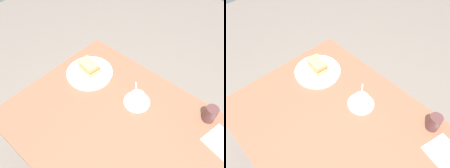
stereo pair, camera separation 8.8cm
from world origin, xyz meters
TOP-DOWN VIEW (x-y plane):
  - dining_table at (0.00, 0.00)m, footprint 1.25×0.87m
  - sandwich_plate at (-0.42, 0.16)m, footprint 0.29×0.29m
  - sandwich_front at (-0.44, 0.17)m, footprint 0.13×0.09m
  - coffee_saucer at (-0.07, 0.18)m, footprint 0.15×0.15m
  - coffee_cup at (-0.06, 0.18)m, footprint 0.11×0.08m
  - spoon at (-0.11, 0.24)m, footprint 0.07×0.08m
  - napkin at (0.40, 0.27)m, footprint 0.18×0.18m
  - drinking_glass at (0.28, 0.35)m, footprint 0.06×0.06m

SIDE VIEW (x-z plane):
  - dining_table at x=0.00m, z-range 0.29..1.05m
  - napkin at x=0.40m, z-range 0.76..0.76m
  - coffee_saucer at x=-0.07m, z-range 0.76..0.77m
  - sandwich_plate at x=-0.42m, z-range 0.76..0.77m
  - spoon at x=-0.11m, z-range 0.77..0.77m
  - coffee_cup at x=-0.06m, z-range 0.77..0.83m
  - sandwich_front at x=-0.44m, z-range 0.77..0.83m
  - drinking_glass at x=0.28m, z-range 0.76..0.85m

